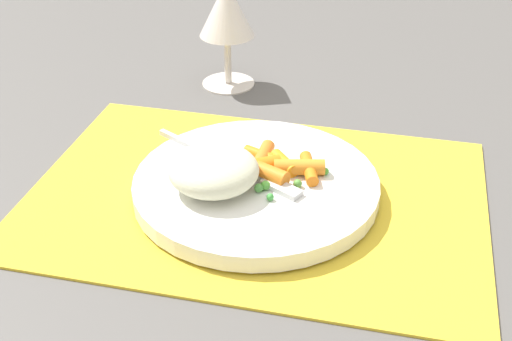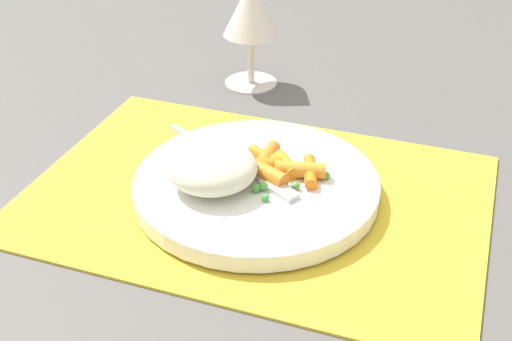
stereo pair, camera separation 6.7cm
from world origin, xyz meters
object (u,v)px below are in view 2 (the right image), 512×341
(carrot_portion, at_px, (280,167))
(fork, at_px, (241,167))
(plate, at_px, (256,186))
(rice_mound, at_px, (212,167))
(wine_glass, at_px, (251,12))

(carrot_portion, bearing_deg, fork, -169.81)
(plate, bearing_deg, rice_mound, -146.04)
(fork, height_order, wine_glass, wine_glass)
(plate, bearing_deg, wine_glass, 111.03)
(carrot_portion, height_order, fork, carrot_portion)
(plate, relative_size, rice_mound, 2.78)
(wine_glass, bearing_deg, rice_mound, -77.58)
(carrot_portion, relative_size, wine_glass, 0.62)
(rice_mound, bearing_deg, plate, 33.96)
(plate, distance_m, fork, 0.03)
(carrot_portion, distance_m, wine_glass, 0.29)
(rice_mound, distance_m, carrot_portion, 0.07)
(rice_mound, relative_size, carrot_portion, 1.02)
(fork, bearing_deg, plate, -27.69)
(plate, xyz_separation_m, wine_glass, (-0.10, 0.27, 0.09))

